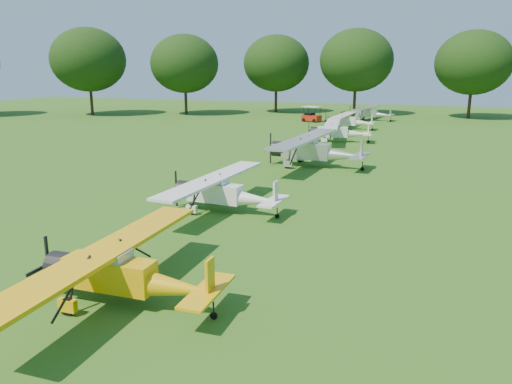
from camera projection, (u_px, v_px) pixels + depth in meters
ground at (225, 215)px, 24.80m from camera, size 160.00×160.00×0.00m
tree_belt at (299, 47)px, 21.84m from camera, size 137.36×130.27×14.52m
aircraft_2 at (122, 270)px, 15.25m from camera, size 6.11×9.71×1.92m
aircraft_3 at (222, 191)px, 25.18m from camera, size 6.02×9.60×1.89m
aircraft_4 at (313, 148)px, 36.54m from camera, size 7.44×11.86×2.33m
aircraft_5 at (337, 130)px, 48.84m from camera, size 6.21×9.85×1.93m
aircraft_6 at (348, 120)px, 58.98m from camera, size 5.88×9.37×1.85m
aircraft_7 at (369, 112)px, 68.68m from camera, size 6.12×9.70×1.90m
golf_cart at (311, 117)px, 67.05m from camera, size 2.73×2.16×2.05m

